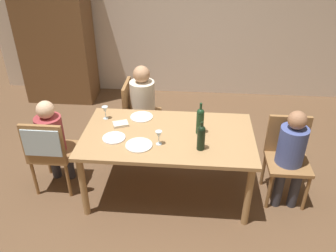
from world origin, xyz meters
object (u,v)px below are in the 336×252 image
(wine_glass_centre, at_px, (105,110))
(wine_bottle_dark_red, at_px, (201,137))
(dinner_plate_guest_right, at_px, (139,145))
(person_woman_host, at_px, (52,137))
(chair_left_end, at_px, (48,148))
(person_man_bearded, at_px, (145,102))
(wine_bottle_tall_green, at_px, (200,120))
(wine_glass_near_left, at_px, (159,135))
(dinner_plate_guest_left, at_px, (142,117))
(dining_table, at_px, (168,141))
(person_man_guest, at_px, (291,151))
(chair_right_end, at_px, (287,153))
(armoire_cabinet, at_px, (55,35))
(chair_far_left, at_px, (136,111))
(dinner_plate_host, at_px, (114,138))

(wine_glass_centre, bearing_deg, wine_bottle_dark_red, -25.56)
(dinner_plate_guest_right, bearing_deg, person_woman_host, 165.48)
(chair_left_end, bearing_deg, person_man_bearded, 48.40)
(wine_bottle_tall_green, distance_m, wine_glass_near_left, 0.47)
(dinner_plate_guest_left, distance_m, dinner_plate_guest_right, 0.56)
(chair_left_end, xyz_separation_m, wine_bottle_tall_green, (1.60, 0.18, 0.31))
(person_man_bearded, height_order, wine_bottle_dark_red, person_man_bearded)
(dining_table, height_order, wine_glass_centre, wine_glass_centre)
(wine_bottle_tall_green, distance_m, wine_glass_centre, 1.07)
(person_woman_host, relative_size, person_man_guest, 1.00)
(dining_table, bearing_deg, chair_right_end, 3.92)
(armoire_cabinet, bearing_deg, dinner_plate_guest_left, -49.23)
(chair_left_end, height_order, person_man_bearded, person_man_bearded)
(dining_table, relative_size, wine_glass_near_left, 11.96)
(chair_left_end, relative_size, dinner_plate_guest_right, 3.44)
(wine_bottle_tall_green, relative_size, wine_glass_near_left, 2.33)
(chair_right_end, distance_m, wine_glass_centre, 2.03)
(dinner_plate_guest_right, bearing_deg, chair_right_end, 11.80)
(wine_bottle_tall_green, distance_m, wine_bottle_dark_red, 0.29)
(person_man_bearded, relative_size, wine_bottle_dark_red, 3.81)
(chair_far_left, distance_m, wine_glass_near_left, 1.20)
(wine_glass_centre, bearing_deg, dinner_plate_guest_right, -48.01)
(armoire_cabinet, relative_size, wine_bottle_tall_green, 6.28)
(chair_right_end, height_order, dinner_plate_guest_right, chair_right_end)
(armoire_cabinet, relative_size, dining_table, 1.22)
(person_man_guest, xyz_separation_m, dinner_plate_guest_right, (-1.54, -0.21, 0.13))
(wine_glass_centre, bearing_deg, chair_left_end, -144.40)
(wine_glass_near_left, xyz_separation_m, dinner_plate_guest_left, (-0.25, 0.51, -0.10))
(armoire_cabinet, height_order, person_man_bearded, armoire_cabinet)
(wine_bottle_dark_red, bearing_deg, dinner_plate_guest_right, 179.76)
(wine_bottle_tall_green, bearing_deg, dining_table, -170.03)
(chair_far_left, xyz_separation_m, person_man_guest, (1.76, -0.91, 0.10))
(person_woman_host, distance_m, wine_glass_centre, 0.64)
(chair_right_end, xyz_separation_m, person_woman_host, (-2.54, -0.06, 0.10))
(person_man_bearded, distance_m, wine_bottle_dark_red, 1.35)
(armoire_cabinet, xyz_separation_m, wine_bottle_dark_red, (2.33, -2.49, -0.20))
(chair_left_end, relative_size, person_woman_host, 0.85)
(armoire_cabinet, height_order, chair_right_end, armoire_cabinet)
(wine_bottle_dark_red, xyz_separation_m, dinner_plate_host, (-0.88, 0.11, -0.13))
(wine_glass_near_left, height_order, dinner_plate_guest_right, wine_glass_near_left)
(chair_left_end, relative_size, dinner_plate_host, 3.92)
(dinner_plate_guest_left, bearing_deg, chair_right_end, -8.49)
(chair_right_end, xyz_separation_m, person_man_bearded, (-1.65, 0.80, 0.13))
(person_man_guest, relative_size, dinner_plate_host, 4.61)
(chair_left_end, xyz_separation_m, chair_right_end, (2.54, 0.21, -0.06))
(armoire_cabinet, xyz_separation_m, dinner_plate_host, (1.45, -2.38, -0.33))
(chair_right_end, bearing_deg, chair_far_left, -24.41)
(chair_right_end, xyz_separation_m, person_man_guest, (0.00, -0.11, 0.10))
(person_man_bearded, height_order, wine_glass_centre, person_man_bearded)
(armoire_cabinet, xyz_separation_m, wine_glass_centre, (1.27, -1.99, -0.23))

